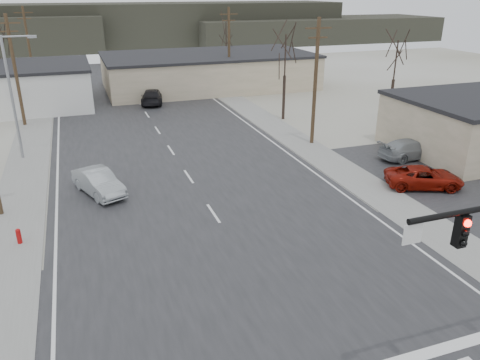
% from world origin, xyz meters
% --- Properties ---
extents(ground, '(140.00, 140.00, 0.00)m').
position_xyz_m(ground, '(0.00, 0.00, 0.00)').
color(ground, silver).
rests_on(ground, ground).
extents(main_road, '(18.00, 110.00, 0.05)m').
position_xyz_m(main_road, '(0.00, 15.00, 0.02)').
color(main_road, '#242527').
rests_on(main_road, ground).
extents(cross_road, '(90.00, 10.00, 0.04)m').
position_xyz_m(cross_road, '(0.00, 0.00, 0.02)').
color(cross_road, '#242527').
rests_on(cross_road, ground).
extents(sidewalk_left, '(3.00, 90.00, 0.06)m').
position_xyz_m(sidewalk_left, '(-10.60, 20.00, 0.03)').
color(sidewalk_left, gray).
rests_on(sidewalk_left, ground).
extents(sidewalk_right, '(3.00, 90.00, 0.06)m').
position_xyz_m(sidewalk_right, '(10.60, 20.00, 0.03)').
color(sidewalk_right, gray).
rests_on(sidewalk_right, ground).
extents(fire_hydrant, '(0.24, 0.24, 0.87)m').
position_xyz_m(fire_hydrant, '(-10.20, 8.00, 0.45)').
color(fire_hydrant, '#A50C0C').
rests_on(fire_hydrant, ground).
extents(building_right_far, '(26.30, 14.30, 4.30)m').
position_xyz_m(building_right_far, '(10.00, 44.00, 2.15)').
color(building_right_far, beige).
rests_on(building_right_far, ground).
extents(upole_left_c, '(2.20, 0.30, 10.00)m').
position_xyz_m(upole_left_c, '(-11.50, 32.00, 5.22)').
color(upole_left_c, '#4C3623').
rests_on(upole_left_c, ground).
extents(upole_left_d, '(2.20, 0.30, 10.00)m').
position_xyz_m(upole_left_d, '(-11.50, 52.00, 5.22)').
color(upole_left_d, '#4C3623').
rests_on(upole_left_d, ground).
extents(upole_right_a, '(2.20, 0.30, 10.00)m').
position_xyz_m(upole_right_a, '(11.50, 18.00, 5.22)').
color(upole_right_a, '#4C3623').
rests_on(upole_right_a, ground).
extents(upole_right_b, '(2.20, 0.30, 10.00)m').
position_xyz_m(upole_right_b, '(11.50, 40.00, 5.22)').
color(upole_right_b, '#4C3623').
rests_on(upole_right_b, ground).
extents(streetlight_main, '(2.40, 0.25, 9.00)m').
position_xyz_m(streetlight_main, '(-10.80, 22.00, 5.09)').
color(streetlight_main, gray).
rests_on(streetlight_main, ground).
extents(tree_right_mid, '(3.74, 3.74, 8.33)m').
position_xyz_m(tree_right_mid, '(12.50, 26.00, 5.93)').
color(tree_right_mid, '#32251E').
rests_on(tree_right_mid, ground).
extents(tree_left_far, '(3.96, 3.96, 8.82)m').
position_xyz_m(tree_left_far, '(-14.00, 46.00, 6.28)').
color(tree_left_far, '#32251E').
rests_on(tree_left_far, ground).
extents(tree_right_far, '(3.52, 3.52, 7.84)m').
position_xyz_m(tree_right_far, '(15.00, 52.00, 5.58)').
color(tree_right_far, '#32251E').
rests_on(tree_right_far, ground).
extents(tree_lot, '(3.52, 3.52, 7.84)m').
position_xyz_m(tree_lot, '(22.00, 22.00, 5.58)').
color(tree_lot, '#32251E').
rests_on(tree_lot, ground).
extents(hill_center, '(80.00, 18.00, 9.00)m').
position_xyz_m(hill_center, '(15.00, 96.00, 4.50)').
color(hill_center, '#333026').
rests_on(hill_center, ground).
extents(hill_right, '(60.00, 18.00, 5.50)m').
position_xyz_m(hill_right, '(50.00, 90.00, 2.75)').
color(hill_right, '#333026').
rests_on(hill_right, ground).
extents(sedan_crossing, '(3.20, 4.90, 1.52)m').
position_xyz_m(sedan_crossing, '(-5.95, 13.09, 0.81)').
color(sedan_crossing, gray).
rests_on(sedan_crossing, main_road).
extents(car_far_a, '(3.46, 5.91, 1.61)m').
position_xyz_m(car_far_a, '(1.43, 36.88, 0.85)').
color(car_far_a, black).
rests_on(car_far_a, main_road).
extents(car_far_b, '(1.94, 4.50, 1.51)m').
position_xyz_m(car_far_b, '(-0.17, 57.12, 0.80)').
color(car_far_b, black).
rests_on(car_far_b, main_road).
extents(car_parked_red, '(5.37, 3.90, 1.36)m').
position_xyz_m(car_parked_red, '(13.93, 7.18, 0.71)').
color(car_parked_red, maroon).
rests_on(car_parked_red, parking_lot).
extents(car_parked_silver, '(5.13, 2.26, 1.47)m').
position_xyz_m(car_parked_silver, '(16.73, 12.10, 0.77)').
color(car_parked_silver, gray).
rests_on(car_parked_silver, parking_lot).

